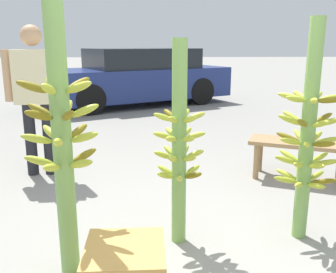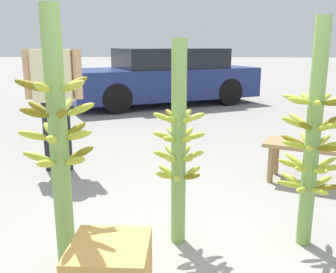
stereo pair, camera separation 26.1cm
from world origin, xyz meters
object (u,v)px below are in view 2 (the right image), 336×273
object	(u,v)px
market_bench	(316,152)
vendor_person	(54,87)
parked_car	(165,77)
banana_stalk_left	(59,139)
banana_stalk_right	(313,140)
banana_stalk_center	(179,146)

from	to	relation	value
market_bench	vendor_person	bearing A→B (deg)	-162.39
parked_car	banana_stalk_left	bearing A→B (deg)	150.99
banana_stalk_right	vendor_person	world-z (taller)	vendor_person
market_bench	banana_stalk_right	bearing A→B (deg)	-86.62
market_bench	parked_car	world-z (taller)	parked_car
banana_stalk_left	market_bench	world-z (taller)	banana_stalk_left
banana_stalk_right	parked_car	size ratio (longest dim) A/B	0.34
banana_stalk_center	banana_stalk_right	world-z (taller)	banana_stalk_right
market_bench	banana_stalk_left	bearing A→B (deg)	-119.02
market_bench	parked_car	distance (m)	5.52
banana_stalk_center	banana_stalk_right	size ratio (longest dim) A/B	0.91
banana_stalk_left	banana_stalk_center	bearing A→B (deg)	25.56
banana_stalk_center	vendor_person	xyz separation A→B (m)	(-1.40, 1.54, 0.23)
vendor_person	market_bench	world-z (taller)	vendor_person
banana_stalk_right	parked_car	xyz separation A→B (m)	(-1.37, 6.40, -0.13)
vendor_person	market_bench	distance (m)	2.85
banana_stalk_right	vendor_person	distance (m)	2.77
banana_stalk_left	parked_car	size ratio (longest dim) A/B	0.35
vendor_person	banana_stalk_left	bearing A→B (deg)	104.99
banana_stalk_center	vendor_person	distance (m)	2.09
banana_stalk_right	market_bench	world-z (taller)	banana_stalk_right
banana_stalk_right	parked_car	world-z (taller)	banana_stalk_right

